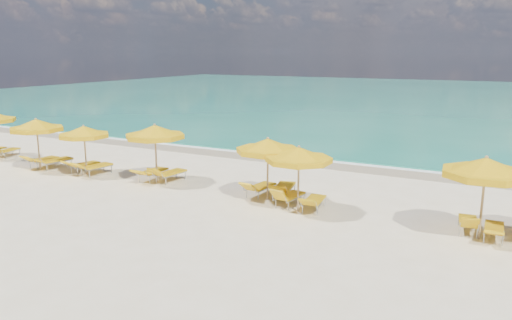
% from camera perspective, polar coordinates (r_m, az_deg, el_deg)
% --- Properties ---
extents(ground_plane, '(120.00, 120.00, 0.00)m').
position_cam_1_polar(ground_plane, '(19.69, -2.04, -4.24)').
color(ground_plane, beige).
extents(ocean, '(120.00, 80.00, 0.30)m').
position_cam_1_polar(ocean, '(65.29, 19.52, 6.67)').
color(ocean, '#14725A').
rests_on(ocean, ground).
extents(wet_sand_band, '(120.00, 2.60, 0.01)m').
position_cam_1_polar(wet_sand_band, '(26.17, 6.03, -0.13)').
color(wet_sand_band, tan).
rests_on(wet_sand_band, ground).
extents(foam_line, '(120.00, 1.20, 0.03)m').
position_cam_1_polar(foam_line, '(26.90, 6.67, 0.19)').
color(foam_line, white).
rests_on(foam_line, ground).
extents(whitecap_near, '(14.00, 0.36, 0.05)m').
position_cam_1_polar(whitecap_near, '(37.18, 2.96, 3.61)').
color(whitecap_near, white).
rests_on(whitecap_near, ground).
extents(whitecap_far, '(18.00, 0.30, 0.05)m').
position_cam_1_polar(whitecap_far, '(40.78, 25.56, 3.20)').
color(whitecap_far, white).
rests_on(whitecap_far, ground).
extents(umbrella_1, '(3.03, 3.03, 2.53)m').
position_cam_1_polar(umbrella_1, '(25.90, -23.81, 3.61)').
color(umbrella_1, tan).
rests_on(umbrella_1, ground).
extents(umbrella_2, '(2.98, 2.98, 2.33)m').
position_cam_1_polar(umbrella_2, '(24.18, -19.08, 3.03)').
color(umbrella_2, tan).
rests_on(umbrella_2, ground).
extents(umbrella_3, '(3.39, 3.39, 2.59)m').
position_cam_1_polar(umbrella_3, '(21.85, -11.48, 3.11)').
color(umbrella_3, tan).
rests_on(umbrella_3, ground).
extents(umbrella_4, '(3.07, 3.07, 2.46)m').
position_cam_1_polar(umbrella_4, '(18.84, 1.35, 1.57)').
color(umbrella_4, tan).
rests_on(umbrella_4, ground).
extents(umbrella_5, '(3.14, 3.14, 2.40)m').
position_cam_1_polar(umbrella_5, '(17.49, 4.92, 0.53)').
color(umbrella_5, tan).
rests_on(umbrella_5, ground).
extents(umbrella_6, '(3.21, 3.21, 2.61)m').
position_cam_1_polar(umbrella_6, '(16.26, 24.77, -0.85)').
color(umbrella_6, tan).
rests_on(umbrella_6, ground).
extents(lounger_0_right, '(0.88, 1.76, 0.68)m').
position_cam_1_polar(lounger_0_right, '(30.32, -26.49, 0.73)').
color(lounger_0_right, '#A5A8AD').
rests_on(lounger_0_right, ground).
extents(lounger_1_left, '(0.68, 1.86, 0.75)m').
position_cam_1_polar(lounger_1_left, '(26.90, -23.13, -0.24)').
color(lounger_1_left, '#A5A8AD').
rests_on(lounger_1_left, ground).
extents(lounger_1_right, '(1.04, 2.11, 0.73)m').
position_cam_1_polar(lounger_1_right, '(26.31, -21.97, -0.38)').
color(lounger_1_right, '#A5A8AD').
rests_on(lounger_1_right, ground).
extents(lounger_2_left, '(0.87, 1.86, 0.71)m').
position_cam_1_polar(lounger_2_left, '(25.07, -19.03, -0.80)').
color(lounger_2_left, '#A5A8AD').
rests_on(lounger_2_left, ground).
extents(lounger_2_right, '(0.87, 1.99, 0.76)m').
position_cam_1_polar(lounger_2_right, '(24.33, -17.83, -1.06)').
color(lounger_2_right, '#A5A8AD').
rests_on(lounger_2_right, ground).
extents(lounger_3_left, '(0.67, 1.97, 0.72)m').
position_cam_1_polar(lounger_3_left, '(22.64, -11.71, -1.69)').
color(lounger_3_left, '#A5A8AD').
rests_on(lounger_3_left, ground).
extents(lounger_3_right, '(0.81, 1.95, 0.83)m').
position_cam_1_polar(lounger_3_right, '(22.23, -9.76, -1.86)').
color(lounger_3_right, '#A5A8AD').
rests_on(lounger_3_right, ground).
extents(lounger_4_left, '(0.80, 1.88, 0.78)m').
position_cam_1_polar(lounger_4_left, '(19.77, 0.49, -3.50)').
color(lounger_4_left, '#A5A8AD').
rests_on(lounger_4_left, ground).
extents(lounger_4_right, '(1.06, 2.13, 0.80)m').
position_cam_1_polar(lounger_4_right, '(19.57, 3.17, -3.62)').
color(lounger_4_right, '#A5A8AD').
rests_on(lounger_4_right, ground).
extents(lounger_5_left, '(0.76, 1.77, 0.85)m').
position_cam_1_polar(lounger_5_left, '(18.58, 3.86, -4.57)').
color(lounger_5_left, '#A5A8AD').
rests_on(lounger_5_left, ground).
extents(lounger_5_right, '(0.77, 1.85, 0.73)m').
position_cam_1_polar(lounger_5_right, '(18.13, 6.62, -5.07)').
color(lounger_5_right, '#A5A8AD').
rests_on(lounger_5_right, ground).
extents(lounger_6_left, '(0.75, 1.69, 0.79)m').
position_cam_1_polar(lounger_6_left, '(17.25, 23.04, -6.94)').
color(lounger_6_left, '#A5A8AD').
rests_on(lounger_6_left, ground).
extents(lounger_6_right, '(0.61, 1.75, 0.62)m').
position_cam_1_polar(lounger_6_right, '(16.95, 25.52, -7.52)').
color(lounger_6_right, '#A5A8AD').
rests_on(lounger_6_right, ground).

